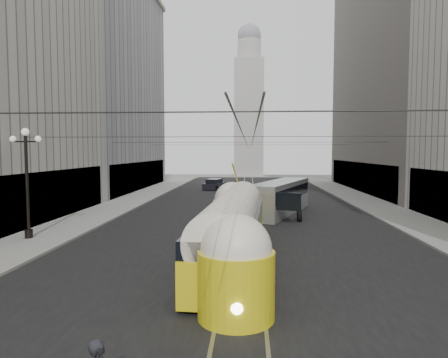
# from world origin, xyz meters

# --- Properties ---
(road) EXTENTS (20.00, 85.00, 0.02)m
(road) POSITION_xyz_m (0.00, 32.50, 0.00)
(road) COLOR black
(road) RESTS_ON ground
(sidewalk_left) EXTENTS (4.00, 72.00, 0.15)m
(sidewalk_left) POSITION_xyz_m (-12.00, 36.00, 0.07)
(sidewalk_left) COLOR gray
(sidewalk_left) RESTS_ON ground
(sidewalk_right) EXTENTS (4.00, 72.00, 0.15)m
(sidewalk_right) POSITION_xyz_m (12.00, 36.00, 0.07)
(sidewalk_right) COLOR gray
(sidewalk_right) RESTS_ON ground
(rail_left) EXTENTS (0.12, 85.00, 0.04)m
(rail_left) POSITION_xyz_m (-0.75, 32.50, 0.00)
(rail_left) COLOR gray
(rail_left) RESTS_ON ground
(rail_right) EXTENTS (0.12, 85.00, 0.04)m
(rail_right) POSITION_xyz_m (0.75, 32.50, 0.00)
(rail_right) COLOR gray
(rail_right) RESTS_ON ground
(building_left_far) EXTENTS (12.60, 28.60, 28.60)m
(building_left_far) POSITION_xyz_m (-19.99, 48.00, 14.31)
(building_left_far) COLOR #999999
(building_left_far) RESTS_ON ground
(building_right_far) EXTENTS (12.60, 32.60, 32.60)m
(building_right_far) POSITION_xyz_m (20.00, 48.00, 16.31)
(building_right_far) COLOR #514C47
(building_right_far) RESTS_ON ground
(distant_tower) EXTENTS (6.00, 6.00, 31.36)m
(distant_tower) POSITION_xyz_m (0.00, 80.00, 14.97)
(distant_tower) COLOR #B2AFA8
(distant_tower) RESTS_ON ground
(lamppost_left_mid) EXTENTS (1.86, 0.44, 6.37)m
(lamppost_left_mid) POSITION_xyz_m (-12.60, 18.00, 3.74)
(lamppost_left_mid) COLOR black
(lamppost_left_mid) RESTS_ON sidewalk_left
(catenary) EXTENTS (25.00, 72.00, 0.23)m
(catenary) POSITION_xyz_m (0.12, 31.49, 5.88)
(catenary) COLOR black
(catenary) RESTS_ON ground
(streetcar) EXTENTS (3.11, 15.24, 3.33)m
(streetcar) POSITION_xyz_m (-0.50, 14.28, 1.62)
(streetcar) COLOR gold
(streetcar) RESTS_ON ground
(city_bus) EXTENTS (5.81, 11.07, 2.71)m
(city_bus) POSITION_xyz_m (2.83, 28.94, 1.48)
(city_bus) COLOR #A3A7A9
(city_bus) RESTS_ON ground
(sedan_white_far) EXTENTS (3.59, 5.07, 1.48)m
(sedan_white_far) POSITION_xyz_m (3.41, 42.00, 0.67)
(sedan_white_far) COLOR white
(sedan_white_far) RESTS_ON ground
(sedan_dark_far) EXTENTS (2.91, 4.85, 1.43)m
(sedan_dark_far) POSITION_xyz_m (-4.59, 49.85, 0.65)
(sedan_dark_far) COLOR black
(sedan_dark_far) RESTS_ON ground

